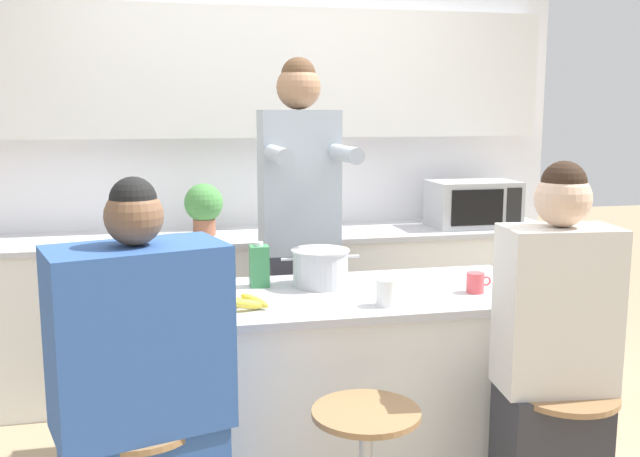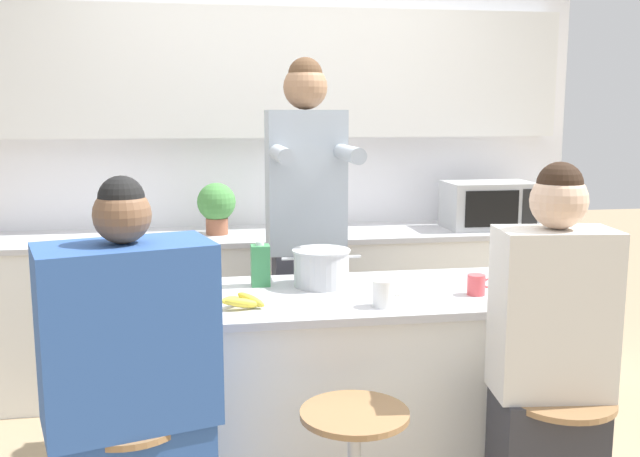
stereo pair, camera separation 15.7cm
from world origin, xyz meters
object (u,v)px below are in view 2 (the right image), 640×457
at_px(fruit_bowl, 157,292).
at_px(microwave, 489,205).
at_px(coffee_cup_far, 384,293).
at_px(juice_carton, 260,265).
at_px(cooking_pot, 321,268).
at_px(coffee_cup_near, 477,285).
at_px(person_cooking, 306,251).
at_px(kitchen_island, 323,399).
at_px(banana_bunch, 242,301).
at_px(person_wrapped_blanket, 132,421).
at_px(person_seated_near, 548,393).
at_px(potted_plant, 216,205).

distance_m(fruit_bowl, microwave, 2.30).
bearing_deg(coffee_cup_far, juice_carton, 136.91).
distance_m(cooking_pot, coffee_cup_near, 0.63).
height_order(person_cooking, coffee_cup_far, person_cooking).
bearing_deg(kitchen_island, microwave, 46.90).
bearing_deg(juice_carton, kitchen_island, -37.04).
bearing_deg(juice_carton, banana_bunch, -106.19).
bearing_deg(person_wrapped_blanket, kitchen_island, 23.38).
bearing_deg(coffee_cup_far, banana_bunch, 173.04).
bearing_deg(kitchen_island, person_wrapped_blanket, -140.60).
bearing_deg(person_wrapped_blanket, cooking_pot, 28.57).
height_order(kitchen_island, coffee_cup_far, coffee_cup_far).
distance_m(person_seated_near, banana_bunch, 1.12).
bearing_deg(juice_carton, potted_plant, 97.31).
bearing_deg(person_seated_near, fruit_bowl, 163.80).
bearing_deg(juice_carton, person_seated_near, -39.30).
xyz_separation_m(person_seated_near, coffee_cup_far, (-0.49, 0.35, 0.28)).
distance_m(fruit_bowl, banana_bunch, 0.34).
xyz_separation_m(banana_bunch, microwave, (1.56, 1.47, 0.13)).
bearing_deg(banana_bunch, coffee_cup_near, 2.67).
distance_m(person_cooking, fruit_bowl, 0.93).
bearing_deg(person_seated_near, person_cooking, 125.24).
height_order(kitchen_island, fruit_bowl, fruit_bowl).
bearing_deg(kitchen_island, coffee_cup_near, -10.83).
bearing_deg(juice_carton, cooking_pot, -10.62).
bearing_deg(kitchen_island, cooking_pot, 83.37).
bearing_deg(cooking_pot, person_wrapped_blanket, -135.40).
bearing_deg(coffee_cup_near, microwave, 65.90).
distance_m(kitchen_island, person_seated_near, 0.91).
distance_m(person_cooking, person_seated_near, 1.40).
xyz_separation_m(person_wrapped_blanket, coffee_cup_far, (0.88, 0.35, 0.28)).
bearing_deg(kitchen_island, potted_plant, 105.78).
relative_size(coffee_cup_near, microwave, 0.20).
height_order(person_wrapped_blanket, microwave, person_wrapped_blanket).
bearing_deg(coffee_cup_near, person_seated_near, -79.48).
distance_m(person_seated_near, potted_plant, 2.24).
xyz_separation_m(person_seated_near, microwave, (0.56, 1.89, 0.38)).
relative_size(coffee_cup_near, potted_plant, 0.35).
xyz_separation_m(cooking_pot, fruit_bowl, (-0.65, -0.14, -0.04)).
height_order(person_seated_near, banana_bunch, person_seated_near).
bearing_deg(microwave, banana_bunch, -136.65).
relative_size(banana_bunch, potted_plant, 0.62).
bearing_deg(fruit_bowl, banana_bunch, -25.07).
height_order(cooking_pot, coffee_cup_far, cooking_pot).
relative_size(kitchen_island, potted_plant, 5.96).
relative_size(person_wrapped_blanket, person_seated_near, 0.98).
distance_m(banana_bunch, microwave, 2.15).
distance_m(coffee_cup_far, potted_plant, 1.68).
xyz_separation_m(person_wrapped_blanket, fruit_bowl, (0.05, 0.56, 0.26)).
bearing_deg(cooking_pot, juice_carton, 169.38).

